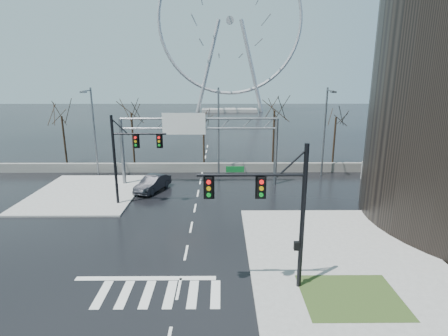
{
  "coord_description": "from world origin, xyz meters",
  "views": [
    {
      "loc": [
        2.33,
        -20.67,
        11.13
      ],
      "look_at": [
        2.53,
        6.56,
        4.0
      ],
      "focal_mm": 28.0,
      "sensor_mm": 36.0,
      "label": 1
    }
  ],
  "objects_px": {
    "ferris_wheel": "(230,27)",
    "signal_mast_near": "(277,204)",
    "signal_mast_far": "(127,152)",
    "sign_gantry": "(195,136)",
    "car": "(153,183)"
  },
  "relations": [
    {
      "from": "sign_gantry",
      "to": "ferris_wheel",
      "type": "height_order",
      "value": "ferris_wheel"
    },
    {
      "from": "sign_gantry",
      "to": "car",
      "type": "bearing_deg",
      "value": -153.21
    },
    {
      "from": "signal_mast_near",
      "to": "signal_mast_far",
      "type": "distance_m",
      "value": 17.03
    },
    {
      "from": "signal_mast_far",
      "to": "ferris_wheel",
      "type": "relative_size",
      "value": 0.16
    },
    {
      "from": "ferris_wheel",
      "to": "sign_gantry",
      "type": "bearing_deg",
      "value": -93.84
    },
    {
      "from": "sign_gantry",
      "to": "signal_mast_near",
      "type": "bearing_deg",
      "value": -73.81
    },
    {
      "from": "ferris_wheel",
      "to": "car",
      "type": "bearing_deg",
      "value": -96.65
    },
    {
      "from": "sign_gantry",
      "to": "car",
      "type": "relative_size",
      "value": 3.46
    },
    {
      "from": "signal_mast_near",
      "to": "ferris_wheel",
      "type": "xyz_separation_m",
      "value": [
        -0.14,
        99.04,
        21.26
      ]
    },
    {
      "from": "ferris_wheel",
      "to": "signal_mast_far",
      "type": "bearing_deg",
      "value": -97.2
    },
    {
      "from": "signal_mast_near",
      "to": "sign_gantry",
      "type": "distance_m",
      "value": 19.79
    },
    {
      "from": "signal_mast_near",
      "to": "sign_gantry",
      "type": "relative_size",
      "value": 0.49
    },
    {
      "from": "ferris_wheel",
      "to": "signal_mast_near",
      "type": "bearing_deg",
      "value": -89.92
    },
    {
      "from": "signal_mast_far",
      "to": "sign_gantry",
      "type": "bearing_deg",
      "value": 47.53
    },
    {
      "from": "signal_mast_near",
      "to": "ferris_wheel",
      "type": "distance_m",
      "value": 101.29
    }
  ]
}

